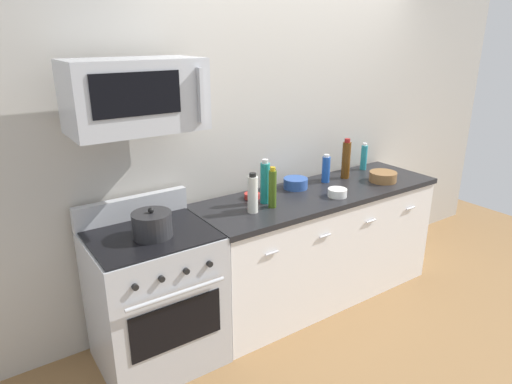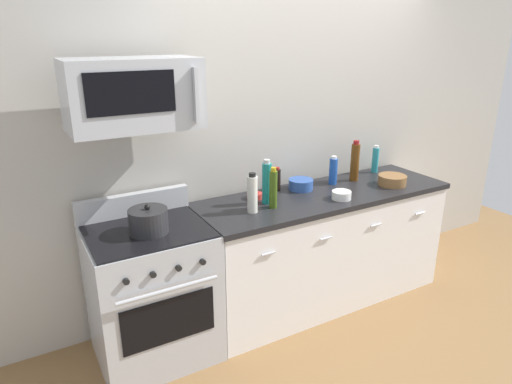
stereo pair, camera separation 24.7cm
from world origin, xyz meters
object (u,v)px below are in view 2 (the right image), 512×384
object	(u,v)px
bottle_olive_oil	(273,189)
stockpot	(148,221)
bottle_sparkling_teal	(267,183)
bowl_red_small	(255,196)
bottle_soda_blue	(333,171)
bottle_wine_amber	(355,162)
microwave	(133,94)
bottle_dish_soap	(375,160)
bottle_soy_sauce_dark	(277,179)
range_oven	(152,292)
bowl_blue_mixing	(301,184)
bottle_vinegar_white	(252,194)
bowl_wooden_salad	(392,180)
bowl_white_ceramic	(341,195)

from	to	relation	value
bottle_olive_oil	stockpot	size ratio (longest dim) A/B	1.23
bottle_sparkling_teal	bowl_red_small	world-z (taller)	bottle_sparkling_teal
bottle_soda_blue	bottle_wine_amber	distance (m)	0.22
microwave	bottle_dish_soap	bearing A→B (deg)	4.73
bottle_soy_sauce_dark	microwave	bearing A→B (deg)	-170.20
bottle_olive_oil	stockpot	distance (m)	0.88
range_oven	bottle_soy_sauce_dark	size ratio (longest dim) A/B	5.82
bottle_wine_amber	range_oven	bearing A→B (deg)	-175.87
bottle_wine_amber	bowl_blue_mixing	size ratio (longest dim) A/B	1.76
bottle_vinegar_white	bottle_sparkling_teal	size ratio (longest dim) A/B	0.86
bottle_olive_oil	bowl_blue_mixing	size ratio (longest dim) A/B	1.53
bowl_wooden_salad	bowl_white_ceramic	bearing A→B (deg)	-174.52
bottle_olive_oil	bowl_red_small	size ratio (longest dim) A/B	2.54
bottle_olive_oil	bowl_blue_mixing	world-z (taller)	bottle_olive_oil
bottle_soda_blue	bottle_sparkling_teal	distance (m)	0.70
bottle_dish_soap	bottle_olive_oil	size ratio (longest dim) A/B	0.82
bowl_wooden_salad	bowl_white_ceramic	size ratio (longest dim) A/B	1.56
bottle_dish_soap	bowl_red_small	bearing A→B (deg)	-177.18
bowl_wooden_salad	stockpot	distance (m)	1.98
bowl_blue_mixing	bowl_wooden_salad	bearing A→B (deg)	-21.21
bottle_wine_amber	bowl_red_small	xyz separation A→B (m)	(-0.93, 0.03, -0.14)
bottle_dish_soap	bottle_soy_sauce_dark	distance (m)	1.00
bottle_vinegar_white	bottle_olive_oil	bearing A→B (deg)	-0.04
stockpot	bowl_wooden_salad	bearing A→B (deg)	-1.74
range_oven	bowl_blue_mixing	distance (m)	1.38
bottle_olive_oil	bottle_wine_amber	distance (m)	0.93
range_oven	bottle_olive_oil	xyz separation A→B (m)	(0.88, -0.07, 0.59)
microwave	bowl_white_ceramic	xyz separation A→B (m)	(1.41, -0.21, -0.80)
bottle_soda_blue	bottle_olive_oil	bearing A→B (deg)	-163.31
bottle_sparkling_teal	bottle_soy_sauce_dark	bearing A→B (deg)	43.58
bottle_soy_sauce_dark	bowl_red_small	distance (m)	0.26
microwave	stockpot	size ratio (longest dim) A/B	3.12
bottle_dish_soap	bottle_wine_amber	bearing A→B (deg)	-164.11
bottle_sparkling_teal	stockpot	xyz separation A→B (m)	(-0.89, -0.09, -0.08)
microwave	bowl_wooden_salad	world-z (taller)	microwave
bottle_sparkling_teal	bowl_white_ceramic	world-z (taller)	bottle_sparkling_teal
bottle_olive_oil	bottle_vinegar_white	bearing A→B (deg)	179.96
bottle_vinegar_white	bottle_dish_soap	distance (m)	1.42
bottle_soda_blue	bottle_sparkling_teal	bearing A→B (deg)	-171.10
bottle_soda_blue	bottle_dish_soap	bearing A→B (deg)	8.49
bottle_sparkling_teal	stockpot	world-z (taller)	bottle_sparkling_teal
range_oven	microwave	xyz separation A→B (m)	(0.00, 0.04, 1.28)
bottle_sparkling_teal	stockpot	bearing A→B (deg)	-174.49
microwave	bottle_soda_blue	bearing A→B (deg)	3.46
bottle_vinegar_white	bowl_wooden_salad	world-z (taller)	bottle_vinegar_white
bottle_dish_soap	bottle_sparkling_teal	xyz separation A→B (m)	(-1.21, -0.19, 0.04)
bottle_soda_blue	bowl_red_small	distance (m)	0.72
bottle_sparkling_teal	bottle_dish_soap	bearing A→B (deg)	8.72
stockpot	bowl_blue_mixing	bearing A→B (deg)	9.44
bottle_sparkling_teal	bowl_wooden_salad	bearing A→B (deg)	-7.64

